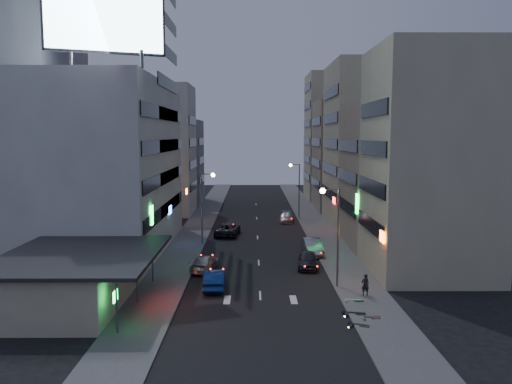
{
  "coord_description": "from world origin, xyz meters",
  "views": [
    {
      "loc": [
        -0.55,
        -33.36,
        12.34
      ],
      "look_at": [
        -0.24,
        16.77,
        6.61
      ],
      "focal_mm": 35.0,
      "sensor_mm": 36.0,
      "label": 1
    }
  ],
  "objects_px": {
    "scooter_black_a": "(370,317)",
    "scooter_black_b": "(366,304)",
    "person": "(365,285)",
    "parked_car_left": "(228,229)",
    "parked_car_right_far": "(286,217)",
    "road_car_silver": "(204,263)",
    "scooter_silver_b": "(363,292)",
    "scooter_silver_a": "(377,307)",
    "scooter_blue": "(379,309)",
    "parked_car_right_mid": "(312,247)",
    "parked_car_right_near": "(308,260)",
    "road_car_blue": "(214,279)"
  },
  "relations": [
    {
      "from": "parked_car_right_mid",
      "to": "parked_car_left",
      "type": "xyz_separation_m",
      "value": [
        -9.28,
        9.97,
        -0.02
      ]
    },
    {
      "from": "parked_car_left",
      "to": "scooter_silver_b",
      "type": "relative_size",
      "value": 2.94
    },
    {
      "from": "scooter_black_a",
      "to": "scooter_black_b",
      "type": "distance_m",
      "value": 2.3
    },
    {
      "from": "parked_car_right_far",
      "to": "scooter_black_a",
      "type": "distance_m",
      "value": 39.52
    },
    {
      "from": "parked_car_right_mid",
      "to": "scooter_blue",
      "type": "height_order",
      "value": "parked_car_right_mid"
    },
    {
      "from": "parked_car_right_far",
      "to": "person",
      "type": "xyz_separation_m",
      "value": [
        3.8,
        -33.36,
        0.29
      ]
    },
    {
      "from": "scooter_black_a",
      "to": "scooter_black_b",
      "type": "height_order",
      "value": "scooter_black_b"
    },
    {
      "from": "parked_car_right_far",
      "to": "parked_car_right_near",
      "type": "bearing_deg",
      "value": -85.06
    },
    {
      "from": "road_car_silver",
      "to": "scooter_blue",
      "type": "distance_m",
      "value": 17.7
    },
    {
      "from": "scooter_silver_a",
      "to": "scooter_black_a",
      "type": "bearing_deg",
      "value": 142.72
    },
    {
      "from": "scooter_silver_a",
      "to": "scooter_blue",
      "type": "relative_size",
      "value": 1.03
    },
    {
      "from": "scooter_black_a",
      "to": "scooter_silver_b",
      "type": "xyz_separation_m",
      "value": [
        0.62,
        5.1,
        0.05
      ]
    },
    {
      "from": "parked_car_right_far",
      "to": "person",
      "type": "relative_size",
      "value": 2.75
    },
    {
      "from": "road_car_silver",
      "to": "scooter_blue",
      "type": "height_order",
      "value": "road_car_silver"
    },
    {
      "from": "road_car_blue",
      "to": "parked_car_right_near",
      "type": "bearing_deg",
      "value": -144.74
    },
    {
      "from": "parked_car_right_far",
      "to": "scooter_silver_a",
      "type": "relative_size",
      "value": 2.48
    },
    {
      "from": "parked_car_right_mid",
      "to": "person",
      "type": "relative_size",
      "value": 2.97
    },
    {
      "from": "parked_car_right_far",
      "to": "scooter_silver_a",
      "type": "height_order",
      "value": "parked_car_right_far"
    },
    {
      "from": "parked_car_left",
      "to": "person",
      "type": "bearing_deg",
      "value": 122.87
    },
    {
      "from": "parked_car_left",
      "to": "road_car_silver",
      "type": "relative_size",
      "value": 1.2
    },
    {
      "from": "scooter_black_b",
      "to": "scooter_blue",
      "type": "bearing_deg",
      "value": -125.81
    },
    {
      "from": "road_car_blue",
      "to": "parked_car_left",
      "type": "bearing_deg",
      "value": -91.57
    },
    {
      "from": "road_car_silver",
      "to": "scooter_blue",
      "type": "xyz_separation_m",
      "value": [
        12.96,
        -12.06,
        -0.02
      ]
    },
    {
      "from": "parked_car_left",
      "to": "scooter_silver_b",
      "type": "bearing_deg",
      "value": 121.19
    },
    {
      "from": "scooter_black_b",
      "to": "parked_car_right_near",
      "type": "bearing_deg",
      "value": 21.32
    },
    {
      "from": "parked_car_right_mid",
      "to": "parked_car_left",
      "type": "distance_m",
      "value": 13.62
    },
    {
      "from": "parked_car_right_near",
      "to": "person",
      "type": "bearing_deg",
      "value": -61.21
    },
    {
      "from": "scooter_blue",
      "to": "road_car_silver",
      "type": "bearing_deg",
      "value": 43.47
    },
    {
      "from": "parked_car_right_near",
      "to": "parked_car_right_mid",
      "type": "bearing_deg",
      "value": 85.29
    },
    {
      "from": "road_car_blue",
      "to": "person",
      "type": "height_order",
      "value": "person"
    },
    {
      "from": "scooter_silver_a",
      "to": "person",
      "type": "bearing_deg",
      "value": -12.97
    },
    {
      "from": "parked_car_left",
      "to": "scooter_black_b",
      "type": "distance_m",
      "value": 29.56
    },
    {
      "from": "person",
      "to": "parked_car_right_near",
      "type": "bearing_deg",
      "value": -74.97
    },
    {
      "from": "person",
      "to": "scooter_black_b",
      "type": "relative_size",
      "value": 0.81
    },
    {
      "from": "scooter_black_a",
      "to": "parked_car_right_far",
      "type": "bearing_deg",
      "value": 26.04
    },
    {
      "from": "parked_car_right_near",
      "to": "scooter_silver_b",
      "type": "bearing_deg",
      "value": -65.54
    },
    {
      "from": "scooter_silver_a",
      "to": "scooter_silver_b",
      "type": "distance_m",
      "value": 3.18
    },
    {
      "from": "parked_car_right_far",
      "to": "scooter_black_b",
      "type": "height_order",
      "value": "scooter_black_b"
    },
    {
      "from": "person",
      "to": "scooter_silver_a",
      "type": "bearing_deg",
      "value": 81.28
    },
    {
      "from": "scooter_blue",
      "to": "scooter_silver_b",
      "type": "height_order",
      "value": "scooter_silver_b"
    },
    {
      "from": "scooter_black_a",
      "to": "scooter_blue",
      "type": "relative_size",
      "value": 1.0
    },
    {
      "from": "scooter_black_a",
      "to": "scooter_blue",
      "type": "distance_m",
      "value": 1.84
    },
    {
      "from": "scooter_silver_a",
      "to": "scooter_silver_b",
      "type": "xyz_separation_m",
      "value": [
        -0.32,
        3.16,
        0.03
      ]
    },
    {
      "from": "person",
      "to": "parked_car_right_far",
      "type": "bearing_deg",
      "value": -90.88
    },
    {
      "from": "scooter_blue",
      "to": "person",
      "type": "bearing_deg",
      "value": -4.65
    },
    {
      "from": "parked_car_right_mid",
      "to": "person",
      "type": "distance_m",
      "value": 13.94
    },
    {
      "from": "parked_car_right_near",
      "to": "parked_car_right_far",
      "type": "xyz_separation_m",
      "value": [
        -0.32,
        24.92,
        -0.09
      ]
    },
    {
      "from": "road_car_silver",
      "to": "person",
      "type": "xyz_separation_m",
      "value": [
        13.04,
        -7.58,
        0.26
      ]
    },
    {
      "from": "parked_car_right_near",
      "to": "road_car_silver",
      "type": "relative_size",
      "value": 0.93
    },
    {
      "from": "person",
      "to": "parked_car_left",
      "type": "bearing_deg",
      "value": -71.07
    }
  ]
}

